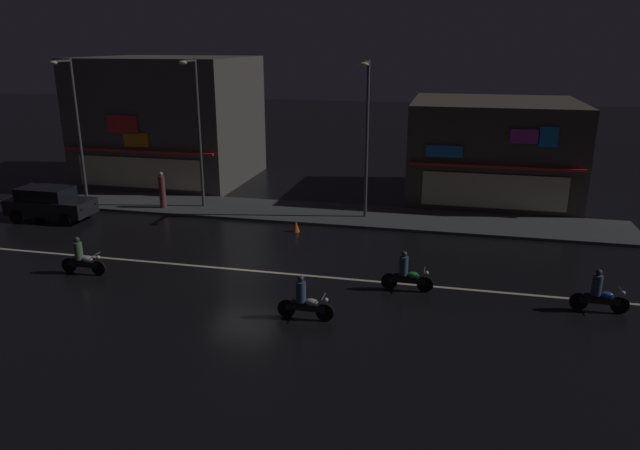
{
  "coord_description": "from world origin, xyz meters",
  "views": [
    {
      "loc": [
        7.85,
        -20.56,
        8.72
      ],
      "look_at": [
        2.4,
        3.35,
        1.03
      ],
      "focal_mm": 32.91,
      "sensor_mm": 36.0,
      "label": 1
    }
  ],
  "objects_px": {
    "parked_car_near_kerb": "(49,203)",
    "motorcycle_trailing_far": "(599,294)",
    "motorcycle_lead": "(406,274)",
    "motorcycle_opposite_lane": "(304,301)",
    "traffic_cone": "(296,226)",
    "streetlamp_east": "(366,128)",
    "motorcycle_following": "(82,259)",
    "streetlamp_mid": "(197,123)",
    "streetlamp_west": "(75,119)",
    "pedestrian_on_sidewalk": "(162,191)"
  },
  "relations": [
    {
      "from": "parked_car_near_kerb",
      "to": "motorcycle_trailing_far",
      "type": "xyz_separation_m",
      "value": [
        24.99,
        -5.38,
        -0.24
      ]
    },
    {
      "from": "motorcycle_lead",
      "to": "motorcycle_trailing_far",
      "type": "relative_size",
      "value": 1.0
    },
    {
      "from": "motorcycle_opposite_lane",
      "to": "traffic_cone",
      "type": "bearing_deg",
      "value": -67.27
    },
    {
      "from": "motorcycle_lead",
      "to": "motorcycle_trailing_far",
      "type": "height_order",
      "value": "same"
    },
    {
      "from": "streetlamp_east",
      "to": "motorcycle_following",
      "type": "height_order",
      "value": "streetlamp_east"
    },
    {
      "from": "streetlamp_east",
      "to": "motorcycle_following",
      "type": "bearing_deg",
      "value": -135.09
    },
    {
      "from": "parked_car_near_kerb",
      "to": "motorcycle_following",
      "type": "bearing_deg",
      "value": 134.04
    },
    {
      "from": "streetlamp_mid",
      "to": "motorcycle_following",
      "type": "bearing_deg",
      "value": -94.55
    },
    {
      "from": "parked_car_near_kerb",
      "to": "traffic_cone",
      "type": "distance_m",
      "value": 12.84
    },
    {
      "from": "streetlamp_west",
      "to": "pedestrian_on_sidewalk",
      "type": "distance_m",
      "value": 6.34
    },
    {
      "from": "streetlamp_west",
      "to": "streetlamp_mid",
      "type": "xyz_separation_m",
      "value": [
        7.19,
        -0.02,
        0.03
      ]
    },
    {
      "from": "streetlamp_mid",
      "to": "pedestrian_on_sidewalk",
      "type": "height_order",
      "value": "streetlamp_mid"
    },
    {
      "from": "pedestrian_on_sidewalk",
      "to": "streetlamp_mid",
      "type": "bearing_deg",
      "value": 83.06
    },
    {
      "from": "streetlamp_west",
      "to": "parked_car_near_kerb",
      "type": "bearing_deg",
      "value": -83.69
    },
    {
      "from": "traffic_cone",
      "to": "streetlamp_west",
      "type": "bearing_deg",
      "value": 168.52
    },
    {
      "from": "streetlamp_west",
      "to": "motorcycle_following",
      "type": "height_order",
      "value": "streetlamp_west"
    },
    {
      "from": "pedestrian_on_sidewalk",
      "to": "motorcycle_lead",
      "type": "relative_size",
      "value": 1.03
    },
    {
      "from": "streetlamp_east",
      "to": "traffic_cone",
      "type": "distance_m",
      "value": 5.9
    },
    {
      "from": "pedestrian_on_sidewalk",
      "to": "motorcycle_opposite_lane",
      "type": "xyz_separation_m",
      "value": [
        10.67,
        -10.98,
        -0.43
      ]
    },
    {
      "from": "streetlamp_west",
      "to": "parked_car_near_kerb",
      "type": "xyz_separation_m",
      "value": [
        0.38,
        -3.46,
        -3.78
      ]
    },
    {
      "from": "pedestrian_on_sidewalk",
      "to": "motorcycle_following",
      "type": "height_order",
      "value": "pedestrian_on_sidewalk"
    },
    {
      "from": "motorcycle_opposite_lane",
      "to": "motorcycle_trailing_far",
      "type": "bearing_deg",
      "value": -158.02
    },
    {
      "from": "streetlamp_east",
      "to": "motorcycle_trailing_far",
      "type": "height_order",
      "value": "streetlamp_east"
    },
    {
      "from": "streetlamp_east",
      "to": "motorcycle_opposite_lane",
      "type": "relative_size",
      "value": 4.09
    },
    {
      "from": "streetlamp_mid",
      "to": "motorcycle_lead",
      "type": "height_order",
      "value": "streetlamp_mid"
    },
    {
      "from": "motorcycle_trailing_far",
      "to": "traffic_cone",
      "type": "xyz_separation_m",
      "value": [
        -12.19,
        6.16,
        -0.36
      ]
    },
    {
      "from": "traffic_cone",
      "to": "parked_car_near_kerb",
      "type": "bearing_deg",
      "value": -176.53
    },
    {
      "from": "motorcycle_opposite_lane",
      "to": "motorcycle_trailing_far",
      "type": "xyz_separation_m",
      "value": [
        9.51,
        2.73,
        0.0
      ]
    },
    {
      "from": "streetlamp_mid",
      "to": "parked_car_near_kerb",
      "type": "relative_size",
      "value": 1.81
    },
    {
      "from": "pedestrian_on_sidewalk",
      "to": "traffic_cone",
      "type": "xyz_separation_m",
      "value": [
        8.0,
        -2.1,
        -0.78
      ]
    },
    {
      "from": "pedestrian_on_sidewalk",
      "to": "motorcycle_lead",
      "type": "height_order",
      "value": "pedestrian_on_sidewalk"
    },
    {
      "from": "streetlamp_east",
      "to": "motorcycle_lead",
      "type": "relative_size",
      "value": 4.09
    },
    {
      "from": "motorcycle_lead",
      "to": "traffic_cone",
      "type": "relative_size",
      "value": 3.45
    },
    {
      "from": "motorcycle_lead",
      "to": "motorcycle_following",
      "type": "distance_m",
      "value": 12.55
    },
    {
      "from": "motorcycle_trailing_far",
      "to": "motorcycle_following",
      "type": "bearing_deg",
      "value": 5.06
    },
    {
      "from": "streetlamp_east",
      "to": "pedestrian_on_sidewalk",
      "type": "distance_m",
      "value": 11.51
    },
    {
      "from": "parked_car_near_kerb",
      "to": "traffic_cone",
      "type": "height_order",
      "value": "parked_car_near_kerb"
    },
    {
      "from": "streetlamp_east",
      "to": "parked_car_near_kerb",
      "type": "height_order",
      "value": "streetlamp_east"
    },
    {
      "from": "streetlamp_west",
      "to": "streetlamp_east",
      "type": "height_order",
      "value": "streetlamp_east"
    },
    {
      "from": "pedestrian_on_sidewalk",
      "to": "parked_car_near_kerb",
      "type": "bearing_deg",
      "value": -81.59
    },
    {
      "from": "motorcycle_following",
      "to": "streetlamp_east",
      "type": "bearing_deg",
      "value": -130.44
    },
    {
      "from": "motorcycle_lead",
      "to": "motorcycle_following",
      "type": "bearing_deg",
      "value": 8.54
    },
    {
      "from": "streetlamp_mid",
      "to": "motorcycle_trailing_far",
      "type": "bearing_deg",
      "value": -25.86
    },
    {
      "from": "streetlamp_mid",
      "to": "streetlamp_east",
      "type": "distance_m",
      "value": 8.91
    },
    {
      "from": "pedestrian_on_sidewalk",
      "to": "motorcycle_lead",
      "type": "xyz_separation_m",
      "value": [
        13.72,
        -7.91,
        -0.43
      ]
    },
    {
      "from": "streetlamp_mid",
      "to": "streetlamp_east",
      "type": "height_order",
      "value": "streetlamp_mid"
    },
    {
      "from": "streetlamp_west",
      "to": "motorcycle_lead",
      "type": "xyz_separation_m",
      "value": [
        18.91,
        -8.5,
        -4.02
      ]
    },
    {
      "from": "motorcycle_opposite_lane",
      "to": "parked_car_near_kerb",
      "type": "bearing_deg",
      "value": -21.67
    },
    {
      "from": "streetlamp_mid",
      "to": "parked_car_near_kerb",
      "type": "xyz_separation_m",
      "value": [
        -6.81,
        -3.43,
        -3.81
      ]
    },
    {
      "from": "parked_car_near_kerb",
      "to": "motorcycle_lead",
      "type": "distance_m",
      "value": 19.21
    }
  ]
}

